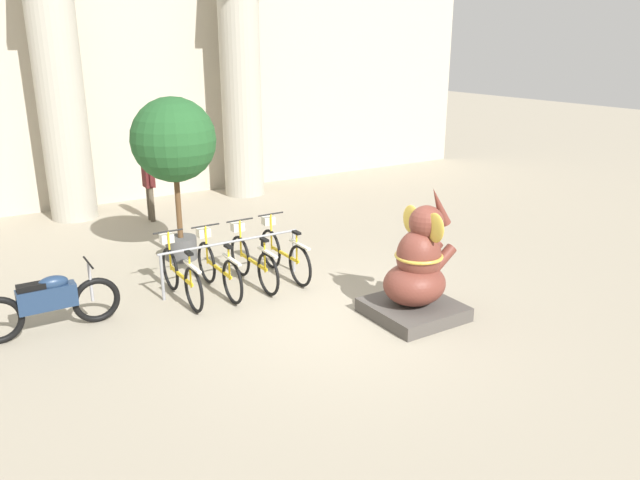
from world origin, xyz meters
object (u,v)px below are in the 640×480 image
Objects in this scene: bicycle_0 at (180,275)px; bicycle_3 at (284,253)px; person_pedestrian at (149,180)px; bicycle_2 at (253,261)px; bicycle_1 at (218,268)px; potted_tree at (174,144)px; motorcycle at (49,302)px; elephant_statue at (417,274)px.

bicycle_0 is 1.00× the size of bicycle_3.
bicycle_0 is 1.09× the size of person_pedestrian.
person_pedestrian is at bearing 92.83° from bicycle_2.
bicycle_1 is 1.00× the size of bicycle_3.
person_pedestrian is (0.39, 4.63, 0.53)m from bicycle_1.
bicycle_1 is at bearing -91.78° from potted_tree.
bicycle_3 is 0.89× the size of motorcycle.
motorcycle is at bearing -177.51° from bicycle_3.
potted_tree is at bearing 123.38° from bicycle_3.
motorcycle is 1.23× the size of person_pedestrian.
motorcycle is at bearing -143.25° from potted_tree.
potted_tree is at bearing 88.22° from bicycle_1.
bicycle_0 is at bearing 138.24° from elephant_statue.
bicycle_1 and bicycle_3 have the same top height.
motorcycle is at bearing 153.81° from elephant_statue.
potted_tree reaches higher than bicycle_1.
elephant_statue is at bearing -64.36° from potted_tree.
bicycle_3 is 0.58× the size of potted_tree.
elephant_statue reaches higher than person_pedestrian.
potted_tree is (-0.56, 1.84, 1.71)m from bicycle_2.
bicycle_0 is 1.00× the size of bicycle_2.
motorcycle is 0.66× the size of potted_tree.
bicycle_0 reaches higher than motorcycle.
bicycle_1 is 1.00× the size of bicycle_2.
bicycle_1 is at bearing -177.28° from bicycle_3.
bicycle_3 is at bearing 109.28° from elephant_statue.
potted_tree is (-1.17, 1.78, 1.71)m from bicycle_3.
person_pedestrian is (-0.23, 4.62, 0.53)m from bicycle_2.
potted_tree is at bearing 36.75° from motorcycle.
bicycle_0 is 1.85m from bicycle_3.
person_pedestrian is (1.00, 4.60, 0.53)m from bicycle_0.
bicycle_1 is 3.18m from elephant_statue.
bicycle_1 is 0.62m from bicycle_2.
person_pedestrian reaches higher than bicycle_1.
motorcycle is 5.59m from person_pedestrian.
potted_tree is at bearing 69.66° from bicycle_0.
bicycle_0 is at bearing -102.29° from person_pedestrian.
person_pedestrian is at bearing 58.19° from motorcycle.
bicycle_3 is at bearing 5.07° from bicycle_2.
bicycle_1 is at bearing -179.65° from bicycle_2.
elephant_statue is 4.91m from potted_tree.
potted_tree reaches higher than person_pedestrian.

